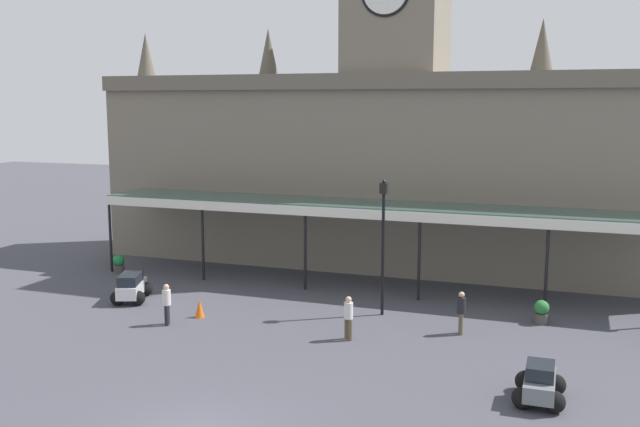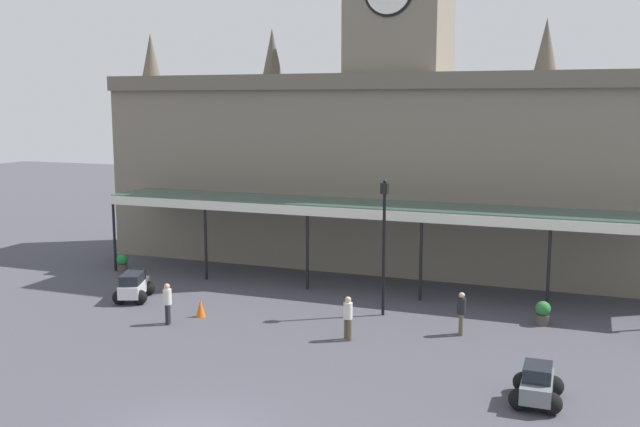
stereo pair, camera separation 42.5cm
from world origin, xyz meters
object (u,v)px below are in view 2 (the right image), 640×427
Objects in this scene: car_grey_sedan at (537,387)px; traffic_cone at (201,308)px; pedestrian_beside_cars at (167,302)px; pedestrian_near_entrance at (461,312)px; car_white_estate at (134,288)px; planter_forecourt_centre at (543,313)px; planter_by_canopy at (123,263)px; pedestrian_crossing_forecourt at (348,316)px; victorian_lamppost at (384,233)px.

traffic_cone is at bearing 163.35° from car_grey_sedan.
pedestrian_near_entrance is at bearing 13.93° from pedestrian_beside_cars.
planter_forecourt_centre is (17.47, 2.65, -0.07)m from car_white_estate.
car_grey_sedan is 0.85× the size of car_white_estate.
planter_by_canopy reaches higher than traffic_cone.
pedestrian_near_entrance is (3.86, 2.09, 0.00)m from pedestrian_crossing_forecourt.
planter_by_canopy is (-14.46, 6.16, -0.42)m from pedestrian_crossing_forecourt.
planter_forecourt_centre is (6.34, 0.97, -2.99)m from victorian_lamppost.
car_white_estate reaches higher than car_grey_sedan.
car_white_estate is 5.69m from planter_by_canopy.
car_grey_sedan is 1.23× the size of pedestrian_near_entrance.
victorian_lamppost is at bearing 28.64° from pedestrian_beside_cars.
traffic_cone is at bearing -157.59° from victorian_lamppost.
car_grey_sedan reaches higher than planter_by_canopy.
pedestrian_beside_cars is at bearing 169.17° from car_grey_sedan.
pedestrian_beside_cars is at bearing -44.02° from planter_by_canopy.
victorian_lamppost reaches higher than planter_forecourt_centre.
pedestrian_crossing_forecourt is at bearing 5.41° from pedestrian_beside_cars.
pedestrian_beside_cars is 9.19m from victorian_lamppost.
car_white_estate is at bearing -171.42° from victorian_lamppost.
car_white_estate is at bearing 163.56° from traffic_cone.
planter_by_canopy is at bearing 155.90° from car_grey_sedan.
pedestrian_near_entrance is 0.29× the size of victorian_lamppost.
pedestrian_near_entrance is at bearing -139.74° from planter_forecourt_centre.
victorian_lamppost is (-6.65, 6.98, 2.98)m from car_grey_sedan.
pedestrian_crossing_forecourt and pedestrian_near_entrance have the same top height.
pedestrian_beside_cars is 1.74× the size of planter_by_canopy.
victorian_lamppost is 7.07m from planter_forecourt_centre.
planter_forecourt_centre is at bearing 40.26° from pedestrian_near_entrance.
pedestrian_near_entrance is at bearing -22.50° from victorian_lamppost.
traffic_cone is (-7.02, -2.89, -3.11)m from victorian_lamppost.
pedestrian_beside_cars is at bearing -118.50° from traffic_cone.
car_white_estate is at bearing -49.29° from planter_by_canopy.
car_white_estate is at bearing 170.23° from pedestrian_crossing_forecourt.
car_grey_sedan is 14.66m from pedestrian_beside_cars.
planter_by_canopy is (-7.82, 5.52, 0.12)m from traffic_cone.
pedestrian_crossing_forecourt is 6.69m from traffic_cone.
victorian_lamppost is 15.36m from planter_by_canopy.
traffic_cone is (-13.67, 4.09, -0.13)m from car_grey_sedan.
pedestrian_crossing_forecourt reaches higher than planter_forecourt_centre.
pedestrian_beside_cars is (-7.37, -0.70, 0.00)m from pedestrian_crossing_forecourt.
car_grey_sedan is 0.36× the size of victorian_lamppost.
pedestrian_near_entrance reaches higher than planter_by_canopy.
pedestrian_beside_cars is 1.61m from traffic_cone.
victorian_lamppost is at bearing 8.58° from car_white_estate.
pedestrian_near_entrance is 4.56m from victorian_lamppost.
pedestrian_beside_cars reaches higher than traffic_cone.
victorian_lamppost reaches higher than car_grey_sedan.
car_white_estate is 0.43× the size of victorian_lamppost.
pedestrian_near_entrance reaches higher than car_white_estate.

